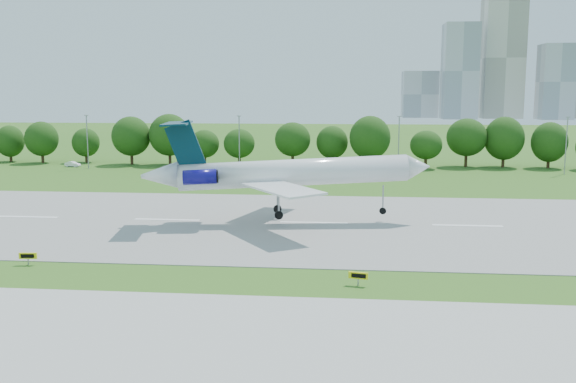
{
  "coord_description": "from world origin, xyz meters",
  "views": [
    {
      "loc": [
        4.87,
        -58.47,
        17.16
      ],
      "look_at": [
        -2.75,
        18.0,
        5.3
      ],
      "focal_mm": 40.0,
      "sensor_mm": 36.0,
      "label": 1
    }
  ],
  "objects_px": {
    "taxi_sign_left": "(28,256)",
    "service_vehicle_b": "(181,166)",
    "service_vehicle_a": "(73,164)",
    "airliner": "(279,172)"
  },
  "relations": [
    {
      "from": "airliner",
      "to": "service_vehicle_a",
      "type": "relative_size",
      "value": 10.17
    },
    {
      "from": "taxi_sign_left",
      "to": "service_vehicle_b",
      "type": "xyz_separation_m",
      "value": [
        -6.65,
        82.67,
        -0.3
      ]
    },
    {
      "from": "airliner",
      "to": "taxi_sign_left",
      "type": "bearing_deg",
      "value": -142.96
    },
    {
      "from": "service_vehicle_b",
      "to": "service_vehicle_a",
      "type": "bearing_deg",
      "value": 117.21
    },
    {
      "from": "airliner",
      "to": "service_vehicle_a",
      "type": "xyz_separation_m",
      "value": [
        -55.52,
        60.36,
        -6.2
      ]
    },
    {
      "from": "service_vehicle_b",
      "to": "airliner",
      "type": "bearing_deg",
      "value": -123.9
    },
    {
      "from": "taxi_sign_left",
      "to": "service_vehicle_b",
      "type": "bearing_deg",
      "value": 88.58
    },
    {
      "from": "taxi_sign_left",
      "to": "service_vehicle_a",
      "type": "height_order",
      "value": "taxi_sign_left"
    },
    {
      "from": "taxi_sign_left",
      "to": "service_vehicle_a",
      "type": "distance_m",
      "value": 89.99
    },
    {
      "from": "service_vehicle_a",
      "to": "service_vehicle_b",
      "type": "xyz_separation_m",
      "value": [
        26.13,
        -1.14,
        0.0
      ]
    }
  ]
}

